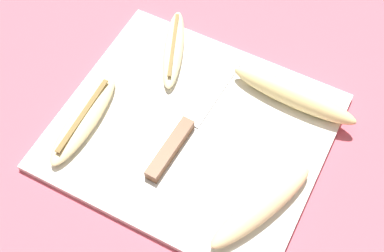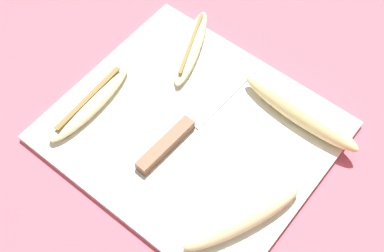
% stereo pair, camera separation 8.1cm
% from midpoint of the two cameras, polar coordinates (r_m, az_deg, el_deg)
% --- Properties ---
extents(ground_plane, '(4.00, 4.00, 0.00)m').
position_cam_midpoint_polar(ground_plane, '(0.83, -2.79, -1.01)').
color(ground_plane, '#C65160').
extents(cutting_board, '(0.40, 0.35, 0.01)m').
position_cam_midpoint_polar(cutting_board, '(0.83, -2.81, -0.81)').
color(cutting_board, white).
rests_on(cutting_board, ground_plane).
extents(knife, '(0.03, 0.26, 0.02)m').
position_cam_midpoint_polar(knife, '(0.81, -4.28, -1.40)').
color(knife, brown).
rests_on(knife, cutting_board).
extents(banana_ripe_center, '(0.05, 0.18, 0.02)m').
position_cam_midpoint_polar(banana_ripe_center, '(0.84, -14.18, 0.51)').
color(banana_ripe_center, beige).
rests_on(banana_ripe_center, cutting_board).
extents(banana_soft_right, '(0.09, 0.16, 0.02)m').
position_cam_midpoint_polar(banana_soft_right, '(0.90, -4.58, 8.03)').
color(banana_soft_right, beige).
rests_on(banana_soft_right, cutting_board).
extents(banana_golden_short, '(0.21, 0.04, 0.04)m').
position_cam_midpoint_polar(banana_golden_short, '(0.84, 8.11, 3.03)').
color(banana_golden_short, '#EDD689').
rests_on(banana_golden_short, cutting_board).
extents(banana_mellow_near, '(0.11, 0.19, 0.03)m').
position_cam_midpoint_polar(banana_mellow_near, '(0.75, 4.33, -8.82)').
color(banana_mellow_near, beige).
rests_on(banana_mellow_near, cutting_board).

